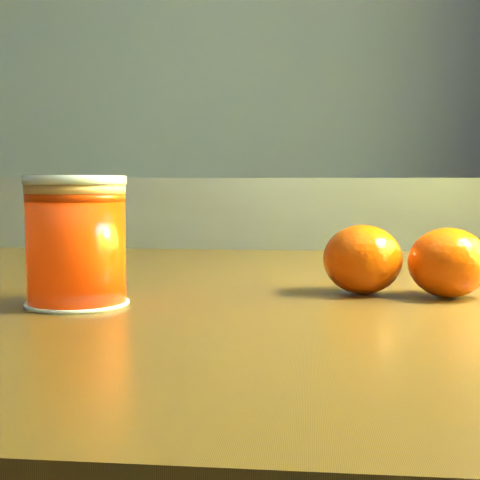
{
  "coord_description": "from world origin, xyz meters",
  "views": [
    {
      "loc": [
        0.68,
        -0.38,
        0.88
      ],
      "look_at": [
        0.73,
        0.15,
        0.84
      ],
      "focal_mm": 50.0,
      "sensor_mm": 36.0,
      "label": 1
    }
  ],
  "objects": [
    {
      "name": "orange_front",
      "position": [
        0.83,
        0.17,
        0.82
      ],
      "size": [
        0.07,
        0.07,
        0.06
      ],
      "primitive_type": "ellipsoid",
      "rotation": [
        0.0,
        0.0,
        0.05
      ],
      "color": "#DD4C04",
      "rests_on": "table"
    },
    {
      "name": "juice_glass",
      "position": [
        0.6,
        0.14,
        0.84
      ],
      "size": [
        0.08,
        0.08,
        0.1
      ],
      "rotation": [
        0.0,
        0.0,
        -0.0
      ],
      "color": "#FE3605",
      "rests_on": "table"
    },
    {
      "name": "table",
      "position": [
        0.8,
        0.18,
        0.69
      ],
      "size": [
        1.17,
        0.92,
        0.79
      ],
      "rotation": [
        0.0,
        0.0,
        -0.18
      ],
      "color": "brown",
      "rests_on": "ground"
    },
    {
      "name": "orange_back",
      "position": [
        0.9,
        0.15,
        0.82
      ],
      "size": [
        0.08,
        0.08,
        0.06
      ],
      "primitive_type": "ellipsoid",
      "rotation": [
        0.0,
        0.0,
        -0.25
      ],
      "color": "#DD4C04",
      "rests_on": "table"
    }
  ]
}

